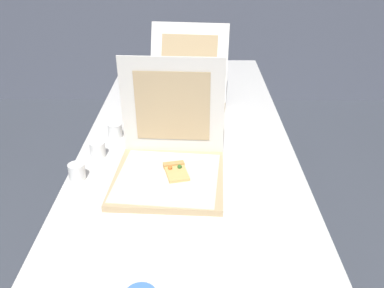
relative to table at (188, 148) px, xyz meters
name	(u,v)px	position (x,y,z in m)	size (l,w,h in m)	color
table	(188,148)	(0.00, 0.00, 0.00)	(0.84, 2.22, 0.73)	silver
pizza_box_front	(170,162)	(-0.06, -0.29, 0.10)	(0.39, 0.40, 0.40)	tan
pizza_box_middle	(183,106)	(-0.02, 0.22, 0.10)	(0.43, 0.55, 0.37)	tan
cup_white_near_center	(98,149)	(-0.34, -0.15, 0.08)	(0.06, 0.06, 0.06)	white
cup_white_mid	(115,130)	(-0.30, 0.01, 0.08)	(0.06, 0.06, 0.06)	white
cup_white_near_left	(77,172)	(-0.38, -0.32, 0.08)	(0.06, 0.06, 0.06)	white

